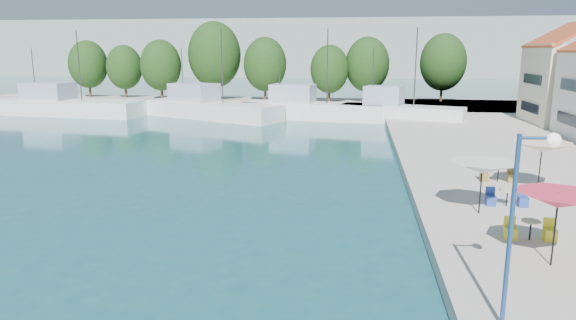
# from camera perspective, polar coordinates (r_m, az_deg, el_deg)

# --- Properties ---
(quay_far) EXTENTS (90.00, 16.00, 0.60)m
(quay_far) POSITION_cam_1_polar(r_m,az_deg,el_deg) (69.69, -1.46, 6.16)
(quay_far) COLOR #ABA99B
(quay_far) RESTS_ON ground
(hill_west) EXTENTS (180.00, 40.00, 16.00)m
(hill_west) POSITION_cam_1_polar(r_m,az_deg,el_deg) (164.79, -3.84, 12.27)
(hill_west) COLOR gray
(hill_west) RESTS_ON ground
(hill_east) EXTENTS (140.00, 40.00, 12.00)m
(hill_east) POSITION_cam_1_polar(r_m,az_deg,el_deg) (185.09, 19.71, 10.96)
(hill_east) COLOR gray
(hill_east) RESTS_ON ground
(trawler_01) EXTENTS (18.38, 6.71, 10.20)m
(trawler_01) POSITION_cam_1_polar(r_m,az_deg,el_deg) (66.25, -23.46, 5.52)
(trawler_01) COLOR white
(trawler_01) RESTS_ON ground
(trawler_02) EXTENTS (17.30, 11.18, 10.20)m
(trawler_02) POSITION_cam_1_polar(r_m,az_deg,el_deg) (58.99, -8.83, 5.69)
(trawler_02) COLOR white
(trawler_02) RESTS_ON ground
(trawler_03) EXTENTS (16.07, 6.47, 10.20)m
(trawler_03) POSITION_cam_1_polar(r_m,az_deg,el_deg) (57.47, 2.39, 5.65)
(trawler_03) COLOR white
(trawler_03) RESTS_ON ground
(trawler_04) EXTENTS (13.24, 7.12, 10.20)m
(trawler_04) POSITION_cam_1_polar(r_m,az_deg,el_deg) (55.68, 12.11, 5.19)
(trawler_04) COLOR silver
(trawler_04) RESTS_ON ground
(tree_01) EXTENTS (5.66, 5.66, 8.37)m
(tree_01) POSITION_cam_1_polar(r_m,az_deg,el_deg) (83.43, -21.33, 9.87)
(tree_01) COLOR #3F2B19
(tree_01) RESTS_ON quay_far
(tree_02) EXTENTS (5.20, 5.20, 7.70)m
(tree_02) POSITION_cam_1_polar(r_m,az_deg,el_deg) (80.58, -17.73, 9.79)
(tree_02) COLOR #3F2B19
(tree_02) RESTS_ON quay_far
(tree_03) EXTENTS (5.67, 5.67, 8.40)m
(tree_03) POSITION_cam_1_polar(r_m,az_deg,el_deg) (75.00, -13.96, 10.18)
(tree_03) COLOR #3F2B19
(tree_03) RESTS_ON quay_far
(tree_04) EXTENTS (7.35, 7.35, 10.88)m
(tree_04) POSITION_cam_1_polar(r_m,az_deg,el_deg) (73.90, -8.17, 11.50)
(tree_04) COLOR #3F2B19
(tree_04) RESTS_ON quay_far
(tree_05) EXTENTS (5.88, 5.88, 8.70)m
(tree_05) POSITION_cam_1_polar(r_m,az_deg,el_deg) (71.26, -2.56, 10.57)
(tree_05) COLOR #3F2B19
(tree_05) RESTS_ON quay_far
(tree_06) EXTENTS (5.17, 5.17, 7.65)m
(tree_06) POSITION_cam_1_polar(r_m,az_deg,el_deg) (70.02, 4.63, 10.02)
(tree_06) COLOR #3F2B19
(tree_06) RESTS_ON quay_far
(tree_07) EXTENTS (5.89, 5.89, 8.72)m
(tree_07) POSITION_cam_1_polar(r_m,az_deg,el_deg) (70.96, 8.80, 10.45)
(tree_07) COLOR #3F2B19
(tree_07) RESTS_ON quay_far
(tree_08) EXTENTS (6.21, 6.21, 9.20)m
(tree_08) POSITION_cam_1_polar(r_m,az_deg,el_deg) (74.19, 16.85, 10.36)
(tree_08) COLOR #3F2B19
(tree_08) RESTS_ON quay_far
(umbrella_pink) EXTENTS (2.64, 2.64, 2.47)m
(umbrella_pink) POSITION_cam_1_polar(r_m,az_deg,el_deg) (18.64, 27.82, -4.00)
(umbrella_pink) COLOR black
(umbrella_pink) RESTS_ON quay_right
(umbrella_white) EXTENTS (2.85, 2.85, 2.29)m
(umbrella_white) POSITION_cam_1_polar(r_m,az_deg,el_deg) (23.39, 20.79, -0.79)
(umbrella_white) COLOR black
(umbrella_white) RESTS_ON quay_right
(umbrella_cream) EXTENTS (2.87, 2.87, 2.50)m
(umbrella_cream) POSITION_cam_1_polar(r_m,az_deg,el_deg) (28.30, 26.39, 1.30)
(umbrella_cream) COLOR black
(umbrella_cream) RESTS_ON quay_right
(cafe_table_01) EXTENTS (1.82, 0.70, 0.76)m
(cafe_table_01) POSITION_cam_1_polar(r_m,az_deg,el_deg) (21.29, 25.30, -7.32)
(cafe_table_01) COLOR black
(cafe_table_01) RESTS_ON quay_right
(cafe_table_02) EXTENTS (1.82, 0.70, 0.76)m
(cafe_table_02) POSITION_cam_1_polar(r_m,az_deg,el_deg) (25.35, 23.13, -4.11)
(cafe_table_02) COLOR black
(cafe_table_02) RESTS_ON quay_right
(cafe_table_03) EXTENTS (1.82, 0.70, 0.76)m
(cafe_table_03) POSITION_cam_1_polar(r_m,az_deg,el_deg) (29.75, 22.29, -1.73)
(cafe_table_03) COLOR black
(cafe_table_03) RESTS_ON quay_right
(street_lamp) EXTENTS (1.03, 0.36, 5.03)m
(street_lamp) POSITION_cam_1_polar(r_m,az_deg,el_deg) (13.79, 25.03, -3.58)
(street_lamp) COLOR navy
(street_lamp) RESTS_ON quay_right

